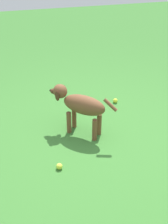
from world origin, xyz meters
TOP-DOWN VIEW (x-y plane):
  - ground at (0.00, 0.00)m, footprint 14.00×14.00m
  - dog at (0.21, 0.25)m, footprint 0.62×0.68m
  - tennis_ball_0 at (0.76, -0.42)m, footprint 0.07×0.07m
  - tennis_ball_1 at (-0.37, 0.63)m, footprint 0.07×0.07m

SIDE VIEW (x-z plane):
  - ground at x=0.00m, z-range 0.00..0.00m
  - tennis_ball_0 at x=0.76m, z-range 0.00..0.07m
  - tennis_ball_1 at x=-0.37m, z-range 0.00..0.07m
  - dog at x=0.21m, z-range 0.10..0.69m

